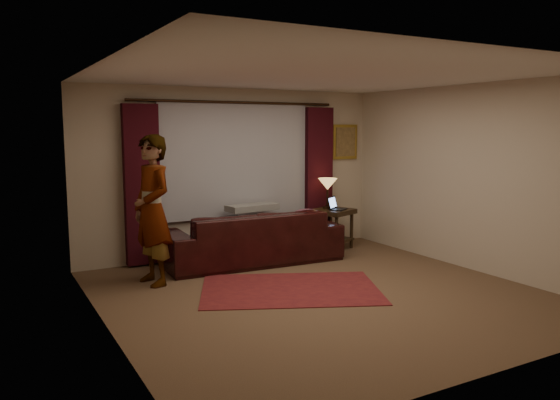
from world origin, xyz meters
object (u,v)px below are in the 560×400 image
object	(u,v)px
laptop_sofa	(234,225)
end_table	(333,229)
person	(152,210)
sofa	(252,227)
laptop_table	(338,203)
tiffany_lamp	(327,194)

from	to	relation	value
laptop_sofa	end_table	size ratio (longest dim) A/B	0.48
laptop_sofa	person	bearing A→B (deg)	-176.83
sofa	laptop_sofa	distance (m)	0.47
sofa	end_table	size ratio (longest dim) A/B	3.99
sofa	laptop_sofa	xyz separation A→B (m)	(-0.39, -0.23, 0.11)
end_table	laptop_table	size ratio (longest dim) A/B	2.05
sofa	person	bearing A→B (deg)	17.58
sofa	tiffany_lamp	world-z (taller)	tiffany_lamp
sofa	laptop_sofa	size ratio (longest dim) A/B	8.25
end_table	person	xyz separation A→B (m)	(-3.20, -0.62, 0.63)
sofa	person	world-z (taller)	person
sofa	laptop_table	world-z (taller)	sofa
tiffany_lamp	person	xyz separation A→B (m)	(-3.13, -0.69, 0.04)
laptop_sofa	person	world-z (taller)	person
laptop_table	person	xyz separation A→B (m)	(-3.23, -0.52, 0.19)
sofa	person	size ratio (longest dim) A/B	1.37
tiffany_lamp	laptop_sofa	bearing A→B (deg)	-165.44
laptop_table	tiffany_lamp	bearing A→B (deg)	85.15
laptop_sofa	person	xyz separation A→B (m)	(-1.21, -0.19, 0.32)
person	tiffany_lamp	bearing A→B (deg)	90.81
laptop_sofa	end_table	xyz separation A→B (m)	(1.99, 0.43, -0.31)
laptop_sofa	laptop_table	distance (m)	2.05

